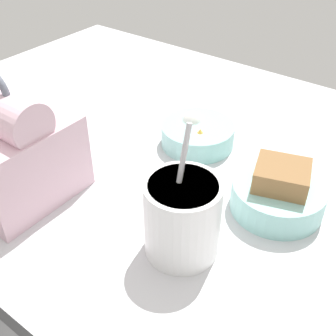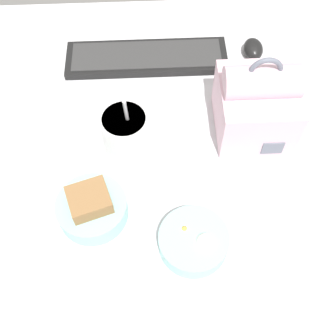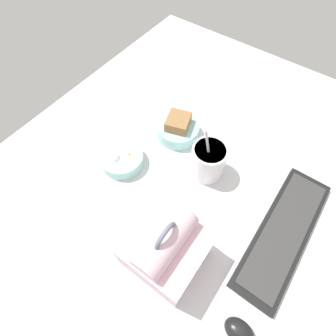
# 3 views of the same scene
# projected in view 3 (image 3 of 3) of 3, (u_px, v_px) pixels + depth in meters

# --- Properties ---
(desk_surface) EXTENTS (1.40, 1.10, 0.02)m
(desk_surface) POSITION_uv_depth(u_px,v_px,m) (183.00, 175.00, 0.81)
(desk_surface) COLOR silver
(desk_surface) RESTS_ON ground
(keyboard) EXTENTS (0.40, 0.12, 0.02)m
(keyboard) POSITION_uv_depth(u_px,v_px,m) (283.00, 234.00, 0.69)
(keyboard) COLOR black
(keyboard) RESTS_ON desk_surface
(lunch_bag) EXTENTS (0.16, 0.17, 0.21)m
(lunch_bag) POSITION_uv_depth(u_px,v_px,m) (166.00, 249.00, 0.60)
(lunch_bag) COLOR beige
(lunch_bag) RESTS_ON desk_surface
(soup_cup) EXTENTS (0.10, 0.10, 0.19)m
(soup_cup) POSITION_uv_depth(u_px,v_px,m) (208.00, 161.00, 0.75)
(soup_cup) COLOR white
(soup_cup) RESTS_ON desk_surface
(bento_bowl_sandwich) EXTENTS (0.14, 0.14, 0.08)m
(bento_bowl_sandwich) POSITION_uv_depth(u_px,v_px,m) (178.00, 129.00, 0.85)
(bento_bowl_sandwich) COLOR #93D1CC
(bento_bowl_sandwich) RESTS_ON desk_surface
(bento_bowl_snacks) EXTENTS (0.13, 0.13, 0.06)m
(bento_bowl_snacks) POSITION_uv_depth(u_px,v_px,m) (122.00, 158.00, 0.80)
(bento_bowl_snacks) COLOR #93D1CC
(bento_bowl_snacks) RESTS_ON desk_surface
(computer_mouse) EXTENTS (0.05, 0.07, 0.04)m
(computer_mouse) POSITION_uv_depth(u_px,v_px,m) (239.00, 331.00, 0.57)
(computer_mouse) COLOR black
(computer_mouse) RESTS_ON desk_surface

